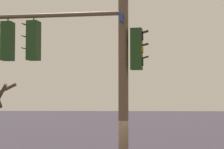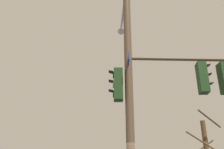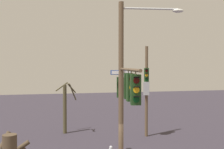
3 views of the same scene
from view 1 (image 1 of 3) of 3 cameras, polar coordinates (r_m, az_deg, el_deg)
name	(u,v)px [view 1 (image 1 of 3)]	position (r m, az deg, el deg)	size (l,w,h in m)	color
main_signal_pole_assembly	(82,35)	(9.16, -5.02, 6.68)	(4.06, 5.83, 8.87)	brown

